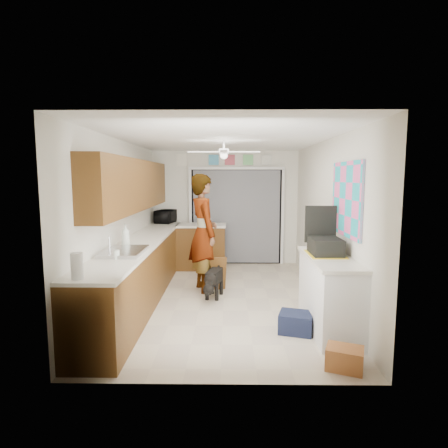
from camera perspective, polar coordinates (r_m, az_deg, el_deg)
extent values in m
plane|color=#B8A794|center=(6.10, -0.05, -11.26)|extent=(5.00, 5.00, 0.00)
plane|color=white|center=(5.82, -0.05, 12.81)|extent=(5.00, 5.00, 0.00)
plane|color=silver|center=(8.32, 0.18, 2.49)|extent=(3.20, 0.00, 3.20)
plane|color=silver|center=(3.36, -0.61, -4.50)|extent=(3.20, 0.00, 3.20)
plane|color=silver|center=(6.06, -15.35, 0.49)|extent=(0.00, 5.00, 5.00)
plane|color=silver|center=(6.02, 15.36, 0.44)|extent=(0.00, 5.00, 5.00)
cube|color=brown|center=(6.13, -12.38, -6.96)|extent=(0.60, 4.80, 0.90)
cube|color=white|center=(6.03, -12.41, -2.63)|extent=(0.62, 4.80, 0.04)
cube|color=brown|center=(6.18, -13.57, 5.78)|extent=(0.32, 4.00, 0.80)
cube|color=silver|center=(5.07, -14.97, -4.14)|extent=(0.50, 0.76, 0.06)
cylinder|color=silver|center=(5.11, -17.06, -3.05)|extent=(0.03, 0.03, 0.22)
cube|color=brown|center=(7.95, -3.47, -3.56)|extent=(1.00, 0.60, 0.90)
cube|color=white|center=(7.87, -3.50, -0.20)|extent=(1.04, 0.64, 0.04)
cube|color=black|center=(8.31, 1.90, 1.10)|extent=(2.00, 0.06, 2.10)
cube|color=gray|center=(8.27, 1.91, 1.07)|extent=(1.90, 0.03, 2.05)
cube|color=white|center=(8.32, -5.14, 1.08)|extent=(0.06, 0.04, 2.10)
cube|color=white|center=(8.36, 8.91, 1.06)|extent=(0.06, 0.04, 2.10)
cube|color=white|center=(8.23, 1.94, 8.50)|extent=(2.10, 0.04, 0.06)
cube|color=#4CA2CC|center=(8.27, -1.58, 9.75)|extent=(0.22, 0.02, 0.22)
cube|color=#BC4656|center=(8.27, 0.88, 9.75)|extent=(0.22, 0.02, 0.22)
cube|color=#6EC073|center=(8.28, 3.69, 9.73)|extent=(0.22, 0.02, 0.22)
cube|color=silver|center=(8.31, 6.49, 9.69)|extent=(0.22, 0.02, 0.22)
cube|color=silver|center=(8.33, -6.47, 9.69)|extent=(0.22, 0.02, 0.26)
cube|color=white|center=(4.99, 15.74, -10.36)|extent=(0.50, 1.40, 0.90)
cube|color=white|center=(4.86, 15.81, -5.08)|extent=(0.54, 1.44, 0.04)
cube|color=#F4599D|center=(5.03, 18.15, 3.63)|extent=(0.03, 1.15, 0.95)
cube|color=white|center=(6.00, -0.02, 10.91)|extent=(1.14, 1.14, 0.24)
imported|color=black|center=(8.20, -8.89, 1.14)|extent=(0.44, 0.56, 0.28)
imported|color=silver|center=(5.61, -14.76, -1.57)|extent=(0.16, 0.16, 0.32)
cylinder|color=silver|center=(4.74, -16.06, -4.48)|extent=(0.08, 0.08, 0.11)
cylinder|color=white|center=(3.93, -21.49, -5.97)|extent=(0.12, 0.12, 0.26)
cube|color=black|center=(4.97, 15.20, -3.30)|extent=(0.38, 0.50, 0.21)
cube|color=yellow|center=(5.00, 15.16, -4.54)|extent=(0.44, 0.58, 0.02)
cube|color=black|center=(5.21, 14.50, -0.02)|extent=(0.42, 0.03, 0.50)
cube|color=#C76F3E|center=(4.19, 17.90, -18.90)|extent=(0.43, 0.38, 0.22)
cube|color=black|center=(4.91, 10.90, -14.53)|extent=(0.48, 0.44, 0.25)
cube|color=brown|center=(6.40, -1.45, -7.59)|extent=(0.42, 0.24, 0.59)
imported|color=white|center=(6.33, -3.16, -1.36)|extent=(0.70, 0.84, 1.98)
cube|color=black|center=(6.09, -1.49, -8.82)|extent=(0.40, 0.68, 0.50)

